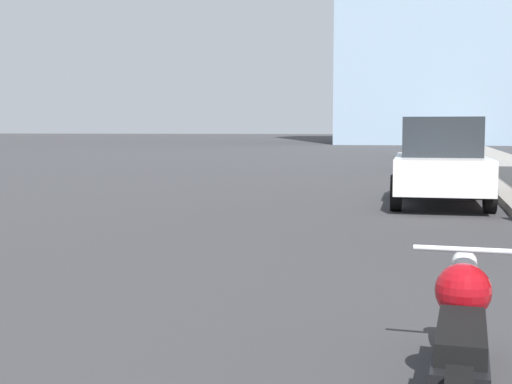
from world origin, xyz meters
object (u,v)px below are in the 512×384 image
at_px(motorcycle, 461,346).
at_px(parked_car_white, 440,162).
at_px(parked_car_green, 431,141).
at_px(parked_car_silver, 431,148).

xyz_separation_m(motorcycle, parked_car_white, (-0.00, 10.48, 0.47)).
bearing_deg(parked_car_white, motorcycle, -91.45).
height_order(motorcycle, parked_car_green, parked_car_green).
height_order(parked_car_silver, parked_car_green, parked_car_green).
bearing_deg(motorcycle, parked_car_green, 93.24).
relative_size(motorcycle, parked_car_silver, 0.65).
height_order(motorcycle, parked_car_white, parked_car_white).
bearing_deg(motorcycle, parked_car_white, 92.89).
bearing_deg(parked_car_white, parked_car_silver, 89.44).
distance_m(motorcycle, parked_car_green, 34.59).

